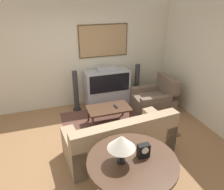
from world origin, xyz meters
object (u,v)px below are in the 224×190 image
object	(u,v)px
coffee_table	(109,109)
speaker_tower_left	(76,92)
couch	(120,141)
armchair	(154,100)
console_table	(132,164)
tv	(107,87)
speaker_tower_right	(137,84)
mantel_clock	(144,150)
table_lamp	(121,142)

from	to	relation	value
coffee_table	speaker_tower_left	world-z (taller)	speaker_tower_left
couch	armchair	distance (m)	2.04
console_table	armchair	bearing A→B (deg)	55.13
armchair	console_table	distance (m)	3.06
tv	speaker_tower_left	size ratio (longest dim) A/B	1.09
coffee_table	couch	bearing A→B (deg)	-96.82
tv	speaker_tower_right	xyz separation A→B (m)	(0.85, -0.04, 0.00)
tv	couch	xyz separation A→B (m)	(-0.40, -2.05, -0.20)
couch	coffee_table	world-z (taller)	couch
couch	coffee_table	size ratio (longest dim) A/B	2.11
tv	mantel_clock	size ratio (longest dim) A/B	6.13
table_lamp	speaker_tower_right	xyz separation A→B (m)	(1.64, 3.06, -0.62)
mantel_clock	coffee_table	bearing A→B (deg)	84.36
speaker_tower_left	speaker_tower_right	distance (m)	1.70
tv	mantel_clock	bearing A→B (deg)	-98.74
console_table	table_lamp	size ratio (longest dim) A/B	3.00
mantel_clock	speaker_tower_left	bearing A→B (deg)	96.95
tv	mantel_clock	world-z (taller)	tv
tv	coffee_table	world-z (taller)	tv
couch	armchair	bearing A→B (deg)	-141.83
couch	table_lamp	xyz separation A→B (m)	(-0.40, -1.06, 0.82)
speaker_tower_right	coffee_table	bearing A→B (deg)	-140.73
speaker_tower_left	mantel_clock	bearing A→B (deg)	-83.05
table_lamp	speaker_tower_left	size ratio (longest dim) A/B	0.38
speaker_tower_left	console_table	bearing A→B (deg)	-86.12
tv	armchair	distance (m)	1.29
table_lamp	speaker_tower_left	xyz separation A→B (m)	(-0.06, 3.06, -0.62)
speaker_tower_left	table_lamp	bearing A→B (deg)	-88.92
tv	speaker_tower_right	size ratio (longest dim) A/B	1.09
armchair	table_lamp	distance (m)	3.21
couch	mantel_clock	world-z (taller)	mantel_clock
armchair	table_lamp	bearing A→B (deg)	-35.14
coffee_table	table_lamp	distance (m)	2.34
mantel_clock	speaker_tower_left	size ratio (longest dim) A/B	0.18
coffee_table	console_table	distance (m)	2.24
couch	mantel_clock	distance (m)	1.22
mantel_clock	tv	bearing A→B (deg)	81.26
coffee_table	console_table	size ratio (longest dim) A/B	0.81
console_table	mantel_clock	world-z (taller)	mantel_clock
table_lamp	mantel_clock	size ratio (longest dim) A/B	2.10
armchair	coffee_table	distance (m)	1.39
couch	speaker_tower_right	world-z (taller)	speaker_tower_right
speaker_tower_left	speaker_tower_right	world-z (taller)	same
tv	speaker_tower_left	world-z (taller)	speaker_tower_left
speaker_tower_left	coffee_table	bearing A→B (deg)	-57.27
coffee_table	speaker_tower_left	distance (m)	1.09
mantel_clock	speaker_tower_right	xyz separation A→B (m)	(1.33, 3.06, -0.41)
tv	mantel_clock	distance (m)	3.17
couch	speaker_tower_right	xyz separation A→B (m)	(1.25, 2.01, 0.20)
tv	coffee_table	size ratio (longest dim) A/B	1.19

